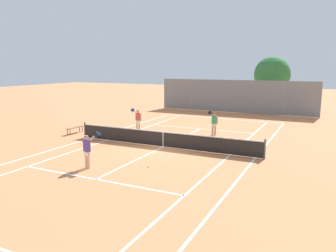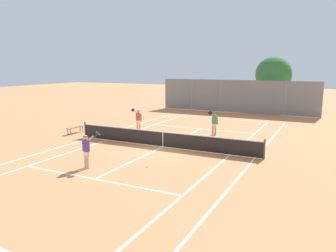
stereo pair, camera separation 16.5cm
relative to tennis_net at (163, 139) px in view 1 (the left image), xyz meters
The scene contains 14 objects.
ground_plane 0.51m from the tennis_net, ahead, with size 120.00×120.00×0.00m, color #CC7A4C.
court_line_markings 0.51m from the tennis_net, ahead, with size 11.10×23.90×0.01m.
tennis_net is the anchor object (origin of this frame).
player_near_side 5.48m from the tennis_net, 104.22° to the right, with size 0.83×0.70×1.77m.
player_far_left 5.22m from the tennis_net, 137.90° to the left, with size 0.51×0.85×1.77m.
player_far_right 4.91m from the tennis_net, 70.01° to the left, with size 0.54×0.83×1.77m.
loose_tennis_ball_0 4.14m from the tennis_net, 73.23° to the right, with size 0.07×0.07×0.07m, color #D1DB33.
loose_tennis_ball_1 2.44m from the tennis_net, 90.41° to the right, with size 0.07×0.07×0.07m, color #D1DB33.
loose_tennis_ball_2 10.97m from the tennis_net, 99.03° to the left, with size 0.07×0.07×0.07m, color #D1DB33.
loose_tennis_ball_3 4.96m from the tennis_net, 110.84° to the left, with size 0.07×0.07×0.07m, color #D1DB33.
loose_tennis_ball_4 1.55m from the tennis_net, ahead, with size 0.07×0.07×0.07m, color #D1DB33.
courtside_bench 7.60m from the tennis_net, behind, with size 0.36×1.50×0.47m.
back_fence 16.52m from the tennis_net, 90.00° to the left, with size 16.42×0.08×3.41m.
tree_behind_left 20.90m from the tennis_net, 81.48° to the left, with size 3.88×3.88×5.85m.
Camera 1 is at (8.67, -17.10, 4.79)m, focal length 35.00 mm.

